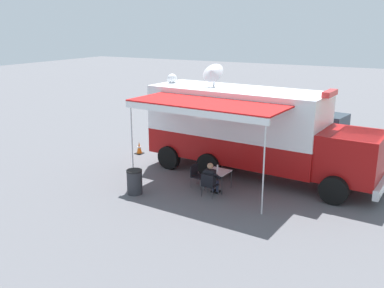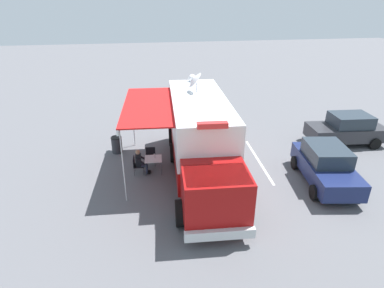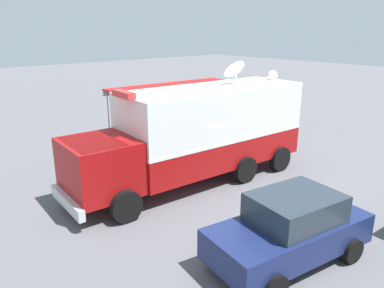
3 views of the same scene
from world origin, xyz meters
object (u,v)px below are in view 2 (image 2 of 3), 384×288
(command_truck, at_px, (200,136))
(car_far_corner, at_px, (347,129))
(trash_bin, at_px, (117,145))
(car_behind_truck, at_px, (325,165))
(folding_chair_at_table, at_px, (137,164))
(traffic_cone, at_px, (186,124))
(water_bottle, at_px, (154,156))
(folding_table, at_px, (153,160))
(seated_responder, at_px, (140,161))
(folding_chair_beside_table, at_px, (151,155))

(command_truck, xyz_separation_m, car_far_corner, (-8.93, -1.91, -1.06))
(command_truck, distance_m, car_far_corner, 9.20)
(trash_bin, distance_m, car_behind_truck, 10.52)
(car_behind_truck, relative_size, car_far_corner, 1.02)
(folding_chair_at_table, bearing_deg, trash_bin, -67.54)
(folding_chair_at_table, relative_size, car_behind_truck, 0.20)
(trash_bin, relative_size, traffic_cone, 1.57)
(command_truck, height_order, water_bottle, command_truck)
(folding_chair_at_table, xyz_separation_m, car_far_corner, (-11.92, -1.48, 0.37))
(folding_table, relative_size, trash_bin, 0.94)
(folding_table, xyz_separation_m, water_bottle, (-0.06, -0.06, 0.16))
(water_bottle, relative_size, seated_responder, 0.18)
(trash_bin, relative_size, car_far_corner, 0.21)
(command_truck, xyz_separation_m, traffic_cone, (-0.19, -5.76, -1.66))
(trash_bin, xyz_separation_m, car_far_corner, (-12.95, 1.02, 0.42))
(folding_table, bearing_deg, car_far_corner, -172.50)
(trash_bin, xyz_separation_m, car_behind_truck, (-9.39, 4.71, 0.42))
(seated_responder, relative_size, traffic_cone, 2.16)
(folding_chair_beside_table, distance_m, trash_bin, 2.39)
(command_truck, relative_size, car_behind_truck, 2.17)
(folding_chair_at_table, relative_size, car_far_corner, 0.20)
(seated_responder, bearing_deg, folding_chair_at_table, -4.02)
(seated_responder, bearing_deg, command_truck, 171.45)
(folding_chair_at_table, height_order, seated_responder, seated_responder)
(command_truck, xyz_separation_m, car_behind_truck, (-5.38, 1.78, -1.06))
(command_truck, relative_size, folding_chair_at_table, 11.08)
(folding_chair_at_table, relative_size, folding_chair_beside_table, 1.00)
(folding_table, distance_m, trash_bin, 3.10)
(seated_responder, height_order, traffic_cone, seated_responder)
(folding_chair_at_table, bearing_deg, seated_responder, 175.98)
(command_truck, bearing_deg, car_behind_truck, 161.68)
(traffic_cone, relative_size, car_behind_truck, 0.13)
(folding_chair_at_table, xyz_separation_m, car_behind_truck, (-8.36, 2.21, 0.37))
(folding_table, bearing_deg, command_truck, 168.42)
(water_bottle, height_order, car_far_corner, car_far_corner)
(folding_chair_at_table, distance_m, car_far_corner, 12.01)
(water_bottle, xyz_separation_m, trash_bin, (1.90, -2.43, -0.38))
(folding_chair_beside_table, bearing_deg, trash_bin, -43.25)
(command_truck, distance_m, water_bottle, 2.44)
(seated_responder, bearing_deg, trash_bin, -64.07)
(car_far_corner, bearing_deg, car_behind_truck, 46.08)
(command_truck, height_order, car_behind_truck, command_truck)
(water_bottle, distance_m, traffic_cone, 5.77)
(folding_table, height_order, traffic_cone, folding_table)
(water_bottle, xyz_separation_m, car_far_corner, (-11.05, -1.41, 0.05))
(trash_bin, bearing_deg, traffic_cone, -146.14)
(car_behind_truck, bearing_deg, folding_table, -16.42)
(command_truck, relative_size, folding_chair_beside_table, 11.08)
(command_truck, distance_m, traffic_cone, 6.00)
(car_behind_truck, bearing_deg, folding_chair_beside_table, -21.91)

